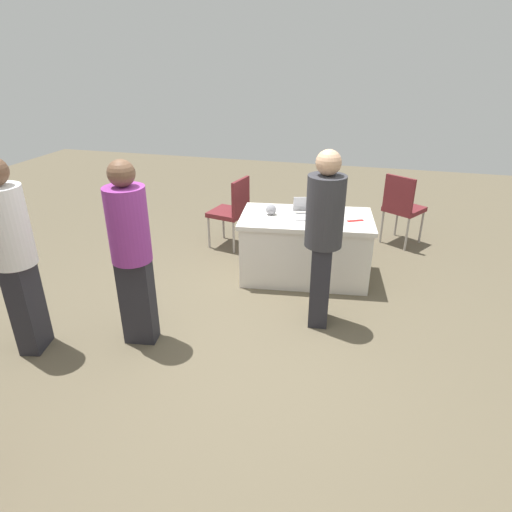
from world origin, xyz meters
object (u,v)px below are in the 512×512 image
(table_foreground, at_px, (305,247))
(person_presenter, at_px, (13,250))
(person_attendee_browsing, at_px, (324,233))
(chair_back_row, at_px, (402,205))
(person_organiser, at_px, (131,247))
(yarn_ball, at_px, (271,210))
(chair_aisle, at_px, (232,208))
(laptop_silver, at_px, (308,213))
(scissors_red, at_px, (355,221))

(table_foreground, bearing_deg, person_presenter, 43.52)
(table_foreground, distance_m, person_attendee_browsing, 1.12)
(chair_back_row, relative_size, person_organiser, 0.58)
(person_attendee_browsing, bearing_deg, chair_back_row, -25.21)
(yarn_ball, bearing_deg, chair_aisle, -44.21)
(person_presenter, distance_m, laptop_silver, 2.92)
(person_attendee_browsing, bearing_deg, person_organiser, 110.03)
(person_attendee_browsing, distance_m, laptop_silver, 0.99)
(person_attendee_browsing, xyz_separation_m, person_organiser, (1.53, 0.72, -0.01))
(table_foreground, distance_m, scissors_red, 0.65)
(chair_back_row, height_order, yarn_ball, chair_back_row)
(person_presenter, height_order, yarn_ball, person_presenter)
(chair_aisle, distance_m, laptop_silver, 1.27)
(person_organiser, bearing_deg, scissors_red, 34.43)
(chair_aisle, xyz_separation_m, person_organiser, (0.17, 2.26, 0.39))
(laptop_silver, height_order, yarn_ball, laptop_silver)
(person_presenter, xyz_separation_m, laptop_silver, (-2.11, -2.01, -0.18))
(chair_back_row, relative_size, person_presenter, 0.57)
(yarn_ball, bearing_deg, scissors_red, -178.21)
(chair_aisle, relative_size, laptop_silver, 2.44)
(table_foreground, height_order, laptop_silver, laptop_silver)
(chair_aisle, distance_m, person_organiser, 2.30)
(chair_aisle, relative_size, chair_back_row, 0.98)
(table_foreground, height_order, chair_aisle, chair_aisle)
(person_presenter, relative_size, scissors_red, 9.53)
(person_presenter, height_order, person_organiser, person_presenter)
(chair_aisle, xyz_separation_m, scissors_red, (-1.61, 0.62, 0.20))
(laptop_silver, bearing_deg, scissors_red, 161.51)
(laptop_silver, bearing_deg, chair_aisle, -46.26)
(chair_back_row, bearing_deg, yarn_ball, -106.62)
(chair_aisle, relative_size, yarn_ball, 8.04)
(yarn_ball, bearing_deg, person_attendee_browsing, 127.82)
(person_attendee_browsing, bearing_deg, yarn_ball, 32.71)
(table_foreground, bearing_deg, scissors_red, 179.57)
(chair_aisle, relative_size, person_attendee_browsing, 0.56)
(chair_aisle, distance_m, scissors_red, 1.74)
(chair_back_row, relative_size, laptop_silver, 2.50)
(yarn_ball, height_order, scissors_red, yarn_ball)
(chair_back_row, distance_m, person_organiser, 3.75)
(scissors_red, bearing_deg, chair_aisle, -47.94)
(laptop_silver, bearing_deg, chair_back_row, -147.57)
(person_attendee_browsing, bearing_deg, laptop_silver, 11.48)
(table_foreground, xyz_separation_m, person_presenter, (2.10, 2.00, 0.59))
(laptop_silver, bearing_deg, yarn_ball, -10.92)
(chair_aisle, relative_size, scissors_red, 5.27)
(person_presenter, xyz_separation_m, scissors_red, (-2.64, -1.99, -0.21))
(table_foreground, xyz_separation_m, person_organiser, (1.24, 1.64, 0.56))
(person_presenter, relative_size, laptop_silver, 4.42)
(person_presenter, bearing_deg, person_organiser, -79.65)
(table_foreground, xyz_separation_m, yarn_ball, (0.40, 0.03, 0.43))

